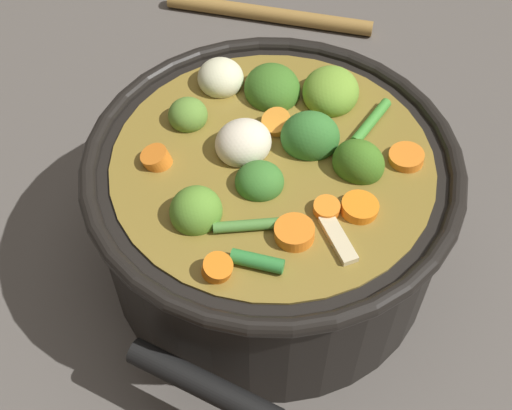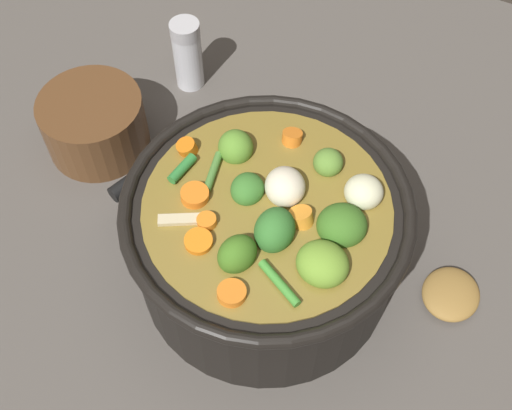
# 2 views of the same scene
# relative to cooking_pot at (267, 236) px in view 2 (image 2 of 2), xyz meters

# --- Properties ---
(ground_plane) EXTENTS (1.10, 1.10, 0.00)m
(ground_plane) POSITION_rel_cooking_pot_xyz_m (0.00, 0.00, -0.07)
(ground_plane) COLOR #514C47
(cooking_pot) EXTENTS (0.28, 0.28, 0.15)m
(cooking_pot) POSITION_rel_cooking_pot_xyz_m (0.00, 0.00, 0.00)
(cooking_pot) COLOR black
(cooking_pot) RESTS_ON ground_plane
(wooden_spoon) EXTENTS (0.24, 0.19, 0.02)m
(wooden_spoon) POSITION_rel_cooking_pot_xyz_m (0.05, -0.25, -0.06)
(wooden_spoon) COLOR olive
(wooden_spoon) RESTS_ON ground_plane
(salt_shaker) EXTENTS (0.04, 0.04, 0.10)m
(salt_shaker) POSITION_rel_cooking_pot_xyz_m (0.21, 0.21, -0.02)
(salt_shaker) COLOR silver
(salt_shaker) RESTS_ON ground_plane
(small_saucepan) EXTENTS (0.16, 0.20, 0.07)m
(small_saucepan) POSITION_rel_cooking_pot_xyz_m (0.07, 0.25, -0.03)
(small_saucepan) COLOR brown
(small_saucepan) RESTS_ON ground_plane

